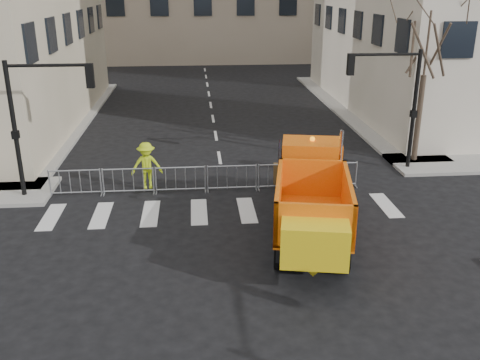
{
  "coord_description": "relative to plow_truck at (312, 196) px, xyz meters",
  "views": [
    {
      "loc": [
        -1.17,
        -12.89,
        8.07
      ],
      "look_at": [
        0.18,
        2.5,
        2.34
      ],
      "focal_mm": 40.0,
      "sensor_mm": 36.0,
      "label": 1
    }
  ],
  "objects": [
    {
      "name": "ground",
      "position": [
        -2.58,
        -3.03,
        -1.52
      ],
      "size": [
        120.0,
        120.0,
        0.0
      ],
      "primitive_type": "plane",
      "color": "black",
      "rests_on": "ground"
    },
    {
      "name": "sidewalk_back",
      "position": [
        -2.58,
        5.47,
        -1.44
      ],
      "size": [
        64.0,
        5.0,
        0.15
      ],
      "primitive_type": "cube",
      "color": "gray",
      "rests_on": "ground"
    },
    {
      "name": "traffic_light_left",
      "position": [
        -10.58,
        4.47,
        1.18
      ],
      "size": [
        0.18,
        0.18,
        5.4
      ],
      "primitive_type": "cylinder",
      "color": "black",
      "rests_on": "ground"
    },
    {
      "name": "traffic_light_right",
      "position": [
        5.92,
        6.47,
        1.18
      ],
      "size": [
        0.18,
        0.18,
        5.4
      ],
      "primitive_type": "cylinder",
      "color": "black",
      "rests_on": "ground"
    },
    {
      "name": "crowd_barriers",
      "position": [
        -3.33,
        4.57,
        -0.97
      ],
      "size": [
        12.6,
        0.6,
        1.1
      ],
      "primitive_type": null,
      "color": "#9EA0A5",
      "rests_on": "ground"
    },
    {
      "name": "street_tree",
      "position": [
        6.62,
        7.47,
        2.23
      ],
      "size": [
        3.0,
        3.0,
        7.5
      ],
      "primitive_type": null,
      "color": "#382B21",
      "rests_on": "ground"
    },
    {
      "name": "plow_truck",
      "position": [
        0.0,
        0.0,
        0.0
      ],
      "size": [
        4.02,
        9.09,
        3.42
      ],
      "rotation": [
        0.0,
        0.0,
        1.38
      ],
      "color": "black",
      "rests_on": "ground"
    },
    {
      "name": "cop_a",
      "position": [
        0.54,
        3.82,
        -0.48
      ],
      "size": [
        0.77,
        0.53,
        2.07
      ],
      "primitive_type": "imported",
      "rotation": [
        0.0,
        0.0,
        3.18
      ],
      "color": "black",
      "rests_on": "ground"
    },
    {
      "name": "cop_b",
      "position": [
        0.66,
        3.97,
        -0.55
      ],
      "size": [
        1.0,
        0.8,
        1.95
      ],
      "primitive_type": "imported",
      "rotation": [
        0.0,
        0.0,
        3.22
      ],
      "color": "black",
      "rests_on": "ground"
    },
    {
      "name": "cop_c",
      "position": [
        1.8,
        3.97,
        -0.66
      ],
      "size": [
        0.94,
        1.06,
        1.72
      ],
      "primitive_type": "imported",
      "rotation": [
        0.0,
        0.0,
        4.07
      ],
      "color": "black",
      "rests_on": "ground"
    },
    {
      "name": "worker",
      "position": [
        -5.73,
        4.75,
        -0.4
      ],
      "size": [
        1.31,
        0.83,
        1.93
      ],
      "primitive_type": "imported",
      "rotation": [
        0.0,
        0.0,
        0.1
      ],
      "color": "#BBD819",
      "rests_on": "sidewalk_back"
    },
    {
      "name": "newspaper_box",
      "position": [
        0.68,
        6.82,
        -0.82
      ],
      "size": [
        0.5,
        0.46,
        1.1
      ],
      "primitive_type": "cube",
      "rotation": [
        0.0,
        0.0,
        0.14
      ],
      "color": "#99140B",
      "rests_on": "sidewalk_back"
    }
  ]
}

